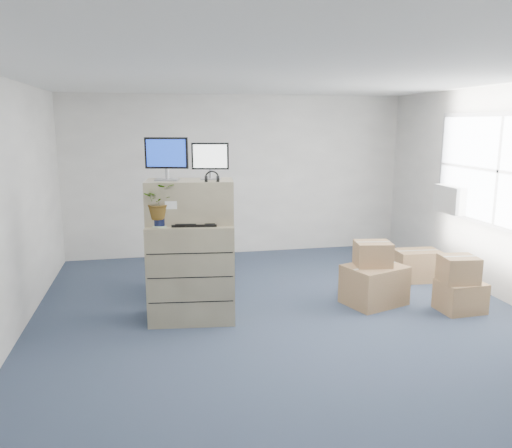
% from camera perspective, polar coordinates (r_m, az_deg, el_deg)
% --- Properties ---
extents(ground, '(7.00, 7.00, 0.00)m').
position_cam_1_polar(ground, '(5.89, 3.93, -11.73)').
color(ground, '#252E43').
rests_on(ground, ground).
extents(wall_back, '(6.00, 0.02, 2.80)m').
position_cam_1_polar(wall_back, '(8.89, -2.09, 5.55)').
color(wall_back, beige).
rests_on(wall_back, ground).
extents(window, '(0.07, 2.72, 1.52)m').
position_cam_1_polar(window, '(7.26, 26.16, 5.43)').
color(window, '#9D9D9F').
rests_on(window, wall_right).
extents(ac_unit, '(0.24, 0.60, 0.40)m').
position_cam_1_polar(ac_unit, '(7.99, 21.44, 2.65)').
color(ac_unit, silver).
rests_on(ac_unit, wall_right).
extents(filing_cabinet_lower, '(1.07, 0.73, 1.17)m').
position_cam_1_polar(filing_cabinet_lower, '(6.00, -7.36, -5.41)').
color(filing_cabinet_lower, gray).
rests_on(filing_cabinet_lower, ground).
extents(filing_cabinet_upper, '(1.06, 0.62, 0.50)m').
position_cam_1_polar(filing_cabinet_upper, '(5.87, -7.55, 2.57)').
color(filing_cabinet_upper, gray).
rests_on(filing_cabinet_upper, filing_cabinet_lower).
extents(monitor_left, '(0.49, 0.25, 0.49)m').
position_cam_1_polar(monitor_left, '(5.81, -10.20, 7.61)').
color(monitor_left, '#99999E').
rests_on(monitor_left, filing_cabinet_upper).
extents(monitor_right, '(0.43, 0.21, 0.42)m').
position_cam_1_polar(monitor_right, '(5.84, -5.25, 7.41)').
color(monitor_right, '#99999E').
rests_on(monitor_right, filing_cabinet_upper).
extents(headphones, '(0.16, 0.04, 0.16)m').
position_cam_1_polar(headphones, '(5.64, -5.05, 5.29)').
color(headphones, black).
rests_on(headphones, filing_cabinet_upper).
extents(keyboard, '(0.53, 0.28, 0.03)m').
position_cam_1_polar(keyboard, '(5.73, -7.03, -0.03)').
color(keyboard, black).
rests_on(keyboard, filing_cabinet_lower).
extents(mouse, '(0.10, 0.06, 0.03)m').
position_cam_1_polar(mouse, '(5.75, -4.14, 0.09)').
color(mouse, silver).
rests_on(mouse, filing_cabinet_lower).
extents(water_bottle, '(0.08, 0.08, 0.28)m').
position_cam_1_polar(water_bottle, '(5.87, -7.09, 1.50)').
color(water_bottle, gray).
rests_on(water_bottle, filing_cabinet_lower).
extents(phone_dock, '(0.07, 0.06, 0.14)m').
position_cam_1_polar(phone_dock, '(5.88, -8.01, 0.56)').
color(phone_dock, silver).
rests_on(phone_dock, filing_cabinet_lower).
extents(external_drive, '(0.27, 0.23, 0.07)m').
position_cam_1_polar(external_drive, '(5.94, -4.29, 0.63)').
color(external_drive, black).
rests_on(external_drive, filing_cabinet_lower).
extents(tissue_box, '(0.31, 0.18, 0.11)m').
position_cam_1_polar(tissue_box, '(5.95, -4.24, 1.51)').
color(tissue_box, '#3F9DD7').
rests_on(tissue_box, external_drive).
extents(potted_plant, '(0.43, 0.46, 0.40)m').
position_cam_1_polar(potted_plant, '(5.71, -10.98, 1.99)').
color(potted_plant, '#AAC7A0').
rests_on(potted_plant, filing_cabinet_lower).
extents(office_chair, '(0.73, 0.69, 0.69)m').
position_cam_1_polar(office_chair, '(7.00, -7.77, -4.97)').
color(office_chair, slate).
rests_on(office_chair, ground).
extents(cardboard_boxes, '(1.83, 1.70, 0.82)m').
position_cam_1_polar(cardboard_boxes, '(6.96, 16.82, -5.83)').
color(cardboard_boxes, olive).
rests_on(cardboard_boxes, ground).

